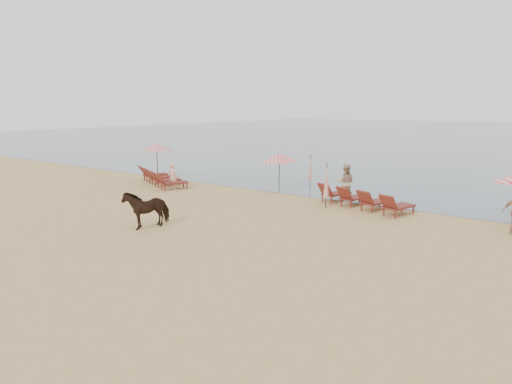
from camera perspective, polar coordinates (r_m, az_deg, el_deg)
ground at (r=15.14m, az=-11.02°, el=-7.11°), size 120.00×120.00×0.00m
sea at (r=90.62m, az=28.60°, el=6.88°), size 160.00×140.00×0.06m
lounger_cluster_left at (r=27.03m, az=-12.63°, el=1.93°), size 4.66×3.45×0.68m
lounger_cluster_right at (r=20.82m, az=13.98°, el=-0.84°), size 4.72×3.04×0.69m
umbrella_open_left_a at (r=29.21m, az=-13.13°, el=5.87°), size 2.09×2.09×2.38m
umbrella_open_left_b at (r=23.85m, az=3.13°, el=4.70°), size 1.82×1.85×2.32m
umbrella_closed_left at (r=25.10m, az=7.27°, el=3.24°), size 0.25×0.25×2.05m
umbrella_closed_right at (r=20.37m, az=9.38°, el=1.56°), size 0.27×0.27×2.18m
cow at (r=17.63m, az=-14.37°, el=-2.12°), size 1.24×1.92×1.50m
beachgoer_left at (r=25.32m, az=-11.06°, el=2.09°), size 0.62×0.46×1.56m
beachgoer_right_a at (r=22.33m, az=11.83°, el=1.24°), size 1.08×0.96×1.86m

